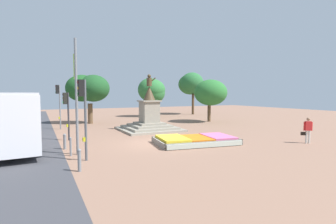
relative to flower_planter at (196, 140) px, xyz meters
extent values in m
plane|color=#8C6651|center=(-2.26, 1.30, -0.22)|extent=(87.09, 87.09, 0.00)
cube|color=#38281C|center=(0.04, 0.05, -0.06)|extent=(5.37, 3.41, 0.32)
cube|color=gray|center=(-0.16, -1.34, -0.04)|extent=(5.20, 0.85, 0.36)
cube|color=gray|center=(0.25, 1.45, -0.04)|extent=(5.20, 0.85, 0.36)
cube|color=gray|center=(-2.50, 0.42, -0.04)|extent=(0.52, 2.90, 0.36)
cube|color=gray|center=(2.59, -0.31, -0.04)|extent=(0.52, 2.90, 0.36)
cube|color=yellow|center=(-1.55, 0.28, 0.19)|extent=(1.96, 2.72, 0.18)
cube|color=orange|center=(0.04, 0.05, 0.15)|extent=(1.96, 2.72, 0.10)
cube|color=#D86699|center=(1.64, -0.18, 0.17)|extent=(1.96, 2.72, 0.14)
cube|color=#B2BCAD|center=(-0.16, -1.39, -0.04)|extent=(4.95, 0.91, 0.29)
cube|color=gray|center=(-0.30, 7.23, -0.13)|extent=(5.06, 5.06, 0.18)
cube|color=gray|center=(-0.30, 7.23, 0.05)|extent=(4.15, 4.15, 0.18)
cube|color=gray|center=(-0.30, 7.23, 0.22)|extent=(3.24, 3.24, 0.18)
cube|color=gray|center=(-0.30, 7.23, 0.40)|extent=(2.32, 2.32, 0.18)
cube|color=gray|center=(-0.30, 7.23, 1.41)|extent=(1.46, 1.46, 1.85)
cube|color=gray|center=(-0.30, 7.23, 2.40)|extent=(1.73, 1.73, 0.12)
cone|color=#473823|center=(-0.30, 7.23, 3.08)|extent=(1.10, 1.10, 1.26)
cylinder|color=#473823|center=(-0.30, 7.23, 4.08)|extent=(0.47, 0.47, 0.73)
sphere|color=#473823|center=(-0.30, 7.23, 4.60)|extent=(0.32, 0.32, 0.32)
cylinder|color=#473823|center=(-0.06, 7.07, 4.23)|extent=(0.55, 0.42, 0.51)
cylinder|color=#4C5156|center=(-7.12, -1.30, 1.75)|extent=(0.12, 0.12, 3.93)
cube|color=black|center=(-7.32, -1.32, 3.31)|extent=(0.27, 0.31, 0.80)
cylinder|color=#4B0808|center=(-7.45, -1.34, 3.58)|extent=(0.05, 0.14, 0.14)
cylinder|color=yellow|center=(-7.45, -1.34, 3.31)|extent=(0.05, 0.14, 0.14)
cylinder|color=#0D4211|center=(-7.45, -1.34, 3.05)|extent=(0.05, 0.14, 0.14)
cube|color=gold|center=(-7.22, -1.31, 0.83)|extent=(0.12, 0.17, 0.20)
cylinder|color=#2D2D33|center=(-7.30, 4.99, 1.45)|extent=(0.12, 0.12, 3.34)
cube|color=black|center=(-7.50, 4.98, 2.72)|extent=(0.26, 0.30, 0.80)
cylinder|color=#4B0808|center=(-7.64, 4.97, 2.99)|extent=(0.04, 0.14, 0.14)
cylinder|color=#543E08|center=(-7.64, 4.97, 2.72)|extent=(0.04, 0.14, 0.14)
cylinder|color=green|center=(-7.64, 4.97, 2.45)|extent=(0.04, 0.14, 0.14)
cube|color=gold|center=(-7.40, 4.98, 0.83)|extent=(0.11, 0.17, 0.20)
cylinder|color=slate|center=(-7.40, 11.46, 1.81)|extent=(0.12, 0.12, 4.06)
cube|color=black|center=(-7.60, 11.45, 3.44)|extent=(0.25, 0.29, 0.80)
cylinder|color=red|center=(-7.73, 11.44, 3.71)|extent=(0.04, 0.14, 0.14)
cylinder|color=#543E08|center=(-7.73, 11.44, 3.44)|extent=(0.04, 0.14, 0.14)
cylinder|color=#0D4211|center=(-7.73, 11.44, 3.18)|extent=(0.04, 0.14, 0.14)
cube|color=gold|center=(-7.50, 11.45, 0.83)|extent=(0.11, 0.16, 0.20)
cylinder|color=slate|center=(-7.33, 0.21, 2.86)|extent=(0.14, 0.14, 6.17)
cube|color=#8CBF2D|center=(-7.35, 0.53, 4.50)|extent=(0.05, 0.51, 1.36)
cylinder|color=slate|center=(-7.35, 0.53, 5.18)|extent=(0.07, 0.65, 0.03)
cube|color=silver|center=(-10.79, 4.93, 1.56)|extent=(3.45, 12.13, 2.86)
cube|color=black|center=(-10.79, 4.93, 1.99)|extent=(3.44, 11.78, 0.92)
cube|color=#AFAFB3|center=(-10.79, 4.93, 3.04)|extent=(3.38, 11.89, 0.10)
cylinder|color=black|center=(-9.91, 8.90, 0.23)|extent=(0.35, 0.92, 0.90)
cylinder|color=black|center=(-9.37, 1.74, 0.23)|extent=(0.35, 0.92, 0.90)
cylinder|color=beige|center=(6.77, -3.20, 0.21)|extent=(0.13, 0.13, 0.85)
cylinder|color=beige|center=(6.62, -3.11, 0.21)|extent=(0.13, 0.13, 0.85)
cube|color=red|center=(6.70, -3.15, 0.94)|extent=(0.44, 0.38, 0.60)
cylinder|color=red|center=(6.90, -3.28, 0.91)|extent=(0.09, 0.09, 0.57)
cylinder|color=red|center=(6.49, -3.03, 0.91)|extent=(0.09, 0.09, 0.57)
sphere|color=#8C664C|center=(6.70, -3.15, 1.38)|extent=(0.22, 0.22, 0.22)
cube|color=black|center=(6.44, -3.00, 0.42)|extent=(0.30, 0.25, 0.22)
cylinder|color=slate|center=(-7.68, -3.06, 0.20)|extent=(0.14, 0.14, 0.85)
sphere|color=slate|center=(-7.68, -3.06, 0.67)|extent=(0.16, 0.16, 0.16)
cylinder|color=slate|center=(-7.70, 0.03, 0.23)|extent=(0.11, 0.11, 0.90)
sphere|color=slate|center=(-7.70, 0.03, 0.71)|extent=(0.12, 0.12, 0.12)
cylinder|color=slate|center=(-7.83, 1.94, 0.17)|extent=(0.16, 0.16, 0.79)
sphere|color=slate|center=(-7.83, 1.94, 0.62)|extent=(0.17, 0.17, 0.17)
cylinder|color=brown|center=(-4.11, 14.96, 0.88)|extent=(0.52, 0.52, 2.20)
ellipsoid|color=#1C4F20|center=(-4.82, 15.66, 3.65)|extent=(3.51, 3.46, 2.93)
ellipsoid|color=#1C4B22|center=(-3.72, 14.95, 3.64)|extent=(3.45, 3.78, 2.93)
cylinder|color=brown|center=(5.79, 20.48, 0.90)|extent=(0.42, 0.42, 2.24)
ellipsoid|color=#2D6D35|center=(5.45, 19.83, 3.21)|extent=(3.38, 3.12, 3.15)
ellipsoid|color=#2D6E35|center=(5.38, 20.10, 3.60)|extent=(3.72, 3.87, 3.10)
ellipsoid|color=#2C6934|center=(5.08, 20.09, 3.61)|extent=(3.50, 3.19, 3.32)
cylinder|color=brown|center=(8.84, 11.03, 0.81)|extent=(0.38, 0.38, 2.05)
ellipsoid|color=#316B2F|center=(8.96, 10.96, 3.38)|extent=(3.38, 3.15, 2.65)
ellipsoid|color=#2A6C2F|center=(8.46, 10.25, 3.18)|extent=(3.78, 3.69, 2.95)
cylinder|color=#4C3823|center=(12.79, 21.02, 1.38)|extent=(0.38, 0.38, 3.20)
ellipsoid|color=#2A6735|center=(12.49, 20.84, 4.74)|extent=(3.61, 3.44, 3.26)
ellipsoid|color=#2C6731|center=(12.75, 21.77, 4.56)|extent=(3.85, 3.90, 3.29)
camera|label=1|loc=(-9.13, -14.39, 3.04)|focal=28.00mm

